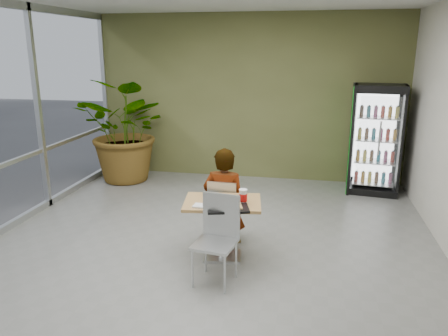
{
  "coord_description": "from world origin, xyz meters",
  "views": [
    {
      "loc": [
        1.22,
        -5.0,
        2.55
      ],
      "look_at": [
        0.13,
        0.49,
        1.0
      ],
      "focal_mm": 35.0,
      "sensor_mm": 36.0,
      "label": 1
    }
  ],
  "objects_px": {
    "dining_table": "(222,218)",
    "beverage_fridge": "(376,140)",
    "seated_woman": "(224,206)",
    "soda_cup": "(243,197)",
    "chair_far": "(223,206)",
    "cafeteria_tray": "(228,208)",
    "potted_plant": "(128,130)",
    "chair_near": "(218,231)"
  },
  "relations": [
    {
      "from": "dining_table",
      "to": "beverage_fridge",
      "type": "distance_m",
      "value": 3.81
    },
    {
      "from": "beverage_fridge",
      "to": "dining_table",
      "type": "bearing_deg",
      "value": -117.81
    },
    {
      "from": "soda_cup",
      "to": "potted_plant",
      "type": "height_order",
      "value": "potted_plant"
    },
    {
      "from": "chair_near",
      "to": "potted_plant",
      "type": "height_order",
      "value": "potted_plant"
    },
    {
      "from": "dining_table",
      "to": "chair_far",
      "type": "height_order",
      "value": "chair_far"
    },
    {
      "from": "dining_table",
      "to": "cafeteria_tray",
      "type": "height_order",
      "value": "cafeteria_tray"
    },
    {
      "from": "potted_plant",
      "to": "cafeteria_tray",
      "type": "bearing_deg",
      "value": -50.88
    },
    {
      "from": "beverage_fridge",
      "to": "potted_plant",
      "type": "distance_m",
      "value": 4.61
    },
    {
      "from": "seated_woman",
      "to": "potted_plant",
      "type": "height_order",
      "value": "potted_plant"
    },
    {
      "from": "beverage_fridge",
      "to": "cafeteria_tray",
      "type": "bearing_deg",
      "value": -114.41
    },
    {
      "from": "chair_far",
      "to": "seated_woman",
      "type": "height_order",
      "value": "seated_woman"
    },
    {
      "from": "soda_cup",
      "to": "seated_woman",
      "type": "bearing_deg",
      "value": 121.9
    },
    {
      "from": "seated_woman",
      "to": "beverage_fridge",
      "type": "bearing_deg",
      "value": -128.54
    },
    {
      "from": "seated_woman",
      "to": "potted_plant",
      "type": "relative_size",
      "value": 0.79
    },
    {
      "from": "soda_cup",
      "to": "chair_far",
      "type": "bearing_deg",
      "value": 124.27
    },
    {
      "from": "chair_near",
      "to": "seated_woman",
      "type": "distance_m",
      "value": 1.03
    },
    {
      "from": "chair_far",
      "to": "cafeteria_tray",
      "type": "bearing_deg",
      "value": 107.58
    },
    {
      "from": "chair_near",
      "to": "potted_plant",
      "type": "relative_size",
      "value": 0.49
    },
    {
      "from": "chair_near",
      "to": "seated_woman",
      "type": "bearing_deg",
      "value": 106.53
    },
    {
      "from": "chair_far",
      "to": "potted_plant",
      "type": "relative_size",
      "value": 0.43
    },
    {
      "from": "potted_plant",
      "to": "chair_far",
      "type": "bearing_deg",
      "value": -45.76
    },
    {
      "from": "dining_table",
      "to": "chair_near",
      "type": "distance_m",
      "value": 0.51
    },
    {
      "from": "chair_near",
      "to": "beverage_fridge",
      "type": "distance_m",
      "value": 4.2
    },
    {
      "from": "soda_cup",
      "to": "beverage_fridge",
      "type": "relative_size",
      "value": 0.09
    },
    {
      "from": "chair_far",
      "to": "soda_cup",
      "type": "relative_size",
      "value": 4.88
    },
    {
      "from": "chair_near",
      "to": "beverage_fridge",
      "type": "relative_size",
      "value": 0.51
    },
    {
      "from": "chair_near",
      "to": "beverage_fridge",
      "type": "xyz_separation_m",
      "value": [
        2.11,
        3.61,
        0.39
      ]
    },
    {
      "from": "chair_near",
      "to": "seated_woman",
      "type": "relative_size",
      "value": 0.62
    },
    {
      "from": "seated_woman",
      "to": "potted_plant",
      "type": "distance_m",
      "value": 3.39
    },
    {
      "from": "dining_table",
      "to": "chair_far",
      "type": "distance_m",
      "value": 0.48
    },
    {
      "from": "dining_table",
      "to": "soda_cup",
      "type": "height_order",
      "value": "soda_cup"
    },
    {
      "from": "soda_cup",
      "to": "cafeteria_tray",
      "type": "bearing_deg",
      "value": -124.49
    },
    {
      "from": "seated_woman",
      "to": "soda_cup",
      "type": "bearing_deg",
      "value": 124.32
    },
    {
      "from": "dining_table",
      "to": "beverage_fridge",
      "type": "bearing_deg",
      "value": 55.05
    },
    {
      "from": "chair_far",
      "to": "cafeteria_tray",
      "type": "relative_size",
      "value": 1.83
    },
    {
      "from": "chair_far",
      "to": "seated_woman",
      "type": "bearing_deg",
      "value": -92.91
    },
    {
      "from": "dining_table",
      "to": "beverage_fridge",
      "type": "xyz_separation_m",
      "value": [
        2.17,
        3.1,
        0.43
      ]
    },
    {
      "from": "soda_cup",
      "to": "beverage_fridge",
      "type": "bearing_deg",
      "value": 58.65
    },
    {
      "from": "potted_plant",
      "to": "soda_cup",
      "type": "bearing_deg",
      "value": -47.27
    },
    {
      "from": "soda_cup",
      "to": "cafeteria_tray",
      "type": "distance_m",
      "value": 0.27
    },
    {
      "from": "dining_table",
      "to": "cafeteria_tray",
      "type": "xyz_separation_m",
      "value": [
        0.11,
        -0.25,
        0.23
      ]
    },
    {
      "from": "dining_table",
      "to": "soda_cup",
      "type": "relative_size",
      "value": 5.65
    }
  ]
}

